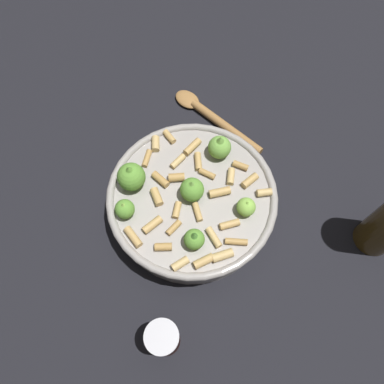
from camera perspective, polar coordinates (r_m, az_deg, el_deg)
ground_plane at (r=0.60m, az=0.00°, el=-2.65°), size 2.40×2.40×0.00m
cooking_pan at (r=0.57m, az=-0.13°, el=-1.23°), size 0.26×0.26×0.11m
pepper_shaker at (r=0.52m, az=-4.50°, el=-22.10°), size 0.04×0.04×0.08m
wooden_spoon at (r=0.69m, az=3.16°, el=11.78°), size 0.08×0.20×0.02m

